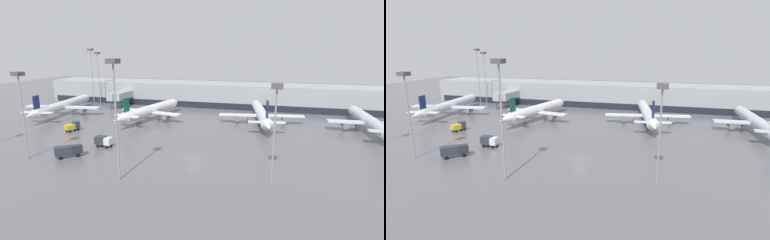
{
  "view_description": "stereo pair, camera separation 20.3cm",
  "coord_description": "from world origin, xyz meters",
  "views": [
    {
      "loc": [
        15.8,
        -57.09,
        22.36
      ],
      "look_at": [
        -6.55,
        21.44,
        3.0
      ],
      "focal_mm": 28.0,
      "sensor_mm": 36.0,
      "label": 1
    },
    {
      "loc": [
        15.99,
        -57.03,
        22.36
      ],
      "look_at": [
        -6.55,
        21.44,
        3.0
      ],
      "focal_mm": 28.0,
      "sensor_mm": 36.0,
      "label": 2
    }
  ],
  "objects": [
    {
      "name": "apron_light_mast_4",
      "position": [
        -53.88,
        49.66,
        16.45
      ],
      "size": [
        1.8,
        1.8,
        21.27
      ],
      "color": "gray",
      "rests_on": "ground_plane"
    },
    {
      "name": "traffic_cone_3",
      "position": [
        -23.21,
        19.86,
        0.3
      ],
      "size": [
        0.45,
        0.45,
        0.6
      ],
      "color": "orange",
      "rests_on": "ground_plane"
    },
    {
      "name": "parked_jet_1",
      "position": [
        11.68,
        34.88,
        3.12
      ],
      "size": [
        25.56,
        37.26,
        9.27
      ],
      "rotation": [
        0.0,
        0.0,
        1.73
      ],
      "color": "silver",
      "rests_on": "ground_plane"
    },
    {
      "name": "service_truck_2",
      "position": [
        -22.48,
        1.67,
        1.53
      ],
      "size": [
        3.92,
        2.12,
        2.52
      ],
      "rotation": [
        0.0,
        0.0,
        6.27
      ],
      "color": "#2D333D",
      "rests_on": "ground_plane"
    },
    {
      "name": "service_truck_0",
      "position": [
        -38.46,
        11.59,
        1.42
      ],
      "size": [
        3.05,
        4.35,
        2.57
      ],
      "rotation": [
        0.0,
        0.0,
        1.2
      ],
      "color": "gold",
      "rests_on": "ground_plane"
    },
    {
      "name": "service_truck_1",
      "position": [
        -25.78,
        -6.59,
        1.57
      ],
      "size": [
        5.13,
        5.08,
        2.56
      ],
      "rotation": [
        0.0,
        0.0,
        0.78
      ],
      "color": "#2D333D",
      "rests_on": "ground_plane"
    },
    {
      "name": "apron_light_mast_1",
      "position": [
        -33.56,
        -9.33,
        14.26
      ],
      "size": [
        1.8,
        1.8,
        18.03
      ],
      "color": "gray",
      "rests_on": "ground_plane"
    },
    {
      "name": "apron_light_mast_7",
      "position": [
        -55.92,
        48.29,
        17.33
      ],
      "size": [
        1.8,
        1.8,
        22.6
      ],
      "color": "gray",
      "rests_on": "ground_plane"
    },
    {
      "name": "parked_jet_0",
      "position": [
        40.72,
        32.91,
        3.18
      ],
      "size": [
        21.4,
        36.55,
        9.53
      ],
      "rotation": [
        0.0,
        0.0,
        1.62
      ],
      "color": "silver",
      "rests_on": "ground_plane"
    },
    {
      "name": "traffic_cone_0",
      "position": [
        -31.15,
        -3.8,
        0.34
      ],
      "size": [
        0.48,
        0.48,
        0.68
      ],
      "color": "orange",
      "rests_on": "ground_plane"
    },
    {
      "name": "apron_light_mast_5",
      "position": [
        15.86,
        -8.89,
        13.67
      ],
      "size": [
        1.8,
        1.8,
        17.19
      ],
      "color": "gray",
      "rests_on": "ground_plane"
    },
    {
      "name": "apron_light_mast_3",
      "position": [
        -9.82,
        -13.59,
        16.21
      ],
      "size": [
        1.8,
        1.8,
        20.91
      ],
      "color": "gray",
      "rests_on": "ground_plane"
    },
    {
      "name": "parked_jet_2",
      "position": [
        -22.93,
        30.13,
        3.22
      ],
      "size": [
        21.52,
        35.1,
        8.83
      ],
      "rotation": [
        0.0,
        0.0,
        1.37
      ],
      "color": "white",
      "rests_on": "ground_plane"
    },
    {
      "name": "traffic_cone_2",
      "position": [
        -32.54,
        2.22,
        0.33
      ],
      "size": [
        0.38,
        0.38,
        0.67
      ],
      "color": "orange",
      "rests_on": "ground_plane"
    },
    {
      "name": "parked_jet_3",
      "position": [
        -55.94,
        29.52,
        3.18
      ],
      "size": [
        26.89,
        39.34,
        8.71
      ],
      "rotation": [
        0.0,
        0.0,
        1.71
      ],
      "color": "silver",
      "rests_on": "ground_plane"
    },
    {
      "name": "ground_plane",
      "position": [
        0.0,
        0.0,
        0.0
      ],
      "size": [
        320.0,
        320.0,
        0.0
      ],
      "primitive_type": "plane",
      "color": "slate"
    },
    {
      "name": "terminal_building",
      "position": [
        -0.33,
        61.88,
        4.5
      ],
      "size": [
        160.0,
        28.45,
        9.0
      ],
      "color": "#9EA0A5",
      "rests_on": "ground_plane"
    }
  ]
}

